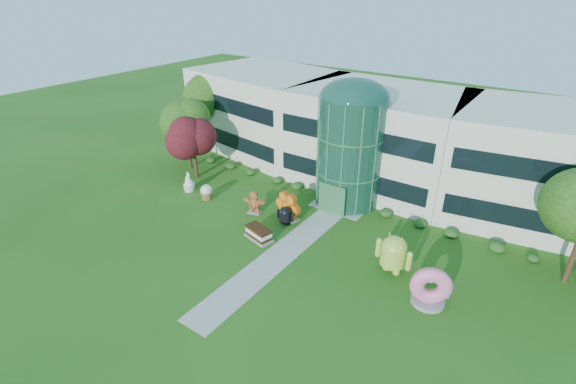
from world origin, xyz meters
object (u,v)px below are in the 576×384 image
Objects in this scene: android_green at (394,252)px; android_black at (285,214)px; donut at (431,285)px; gingerbread at (254,202)px.

android_green reaches higher than android_black.
donut is 16.82m from gingerbread.
donut is (13.21, -2.68, 0.45)m from android_black.
android_green is at bearing -17.89° from gingerbread.
android_green is 1.19× the size of donut.
android_green is 1.76× the size of android_black.
donut is at bearing -17.05° from android_black.
gingerbread is (-3.40, 0.00, 0.12)m from android_black.
android_green reaches higher than donut.
android_black is 13.48m from donut.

